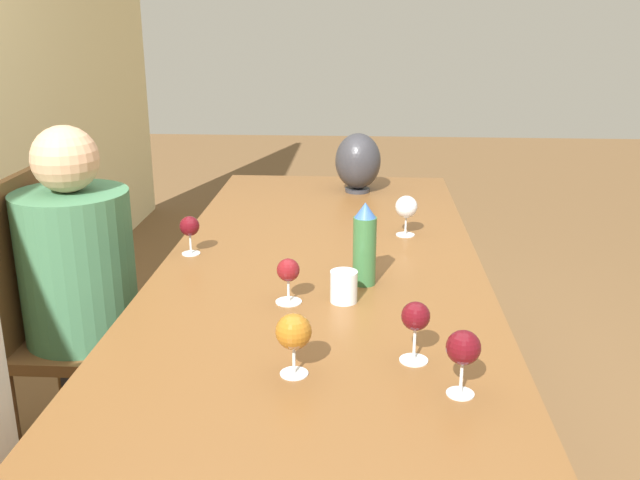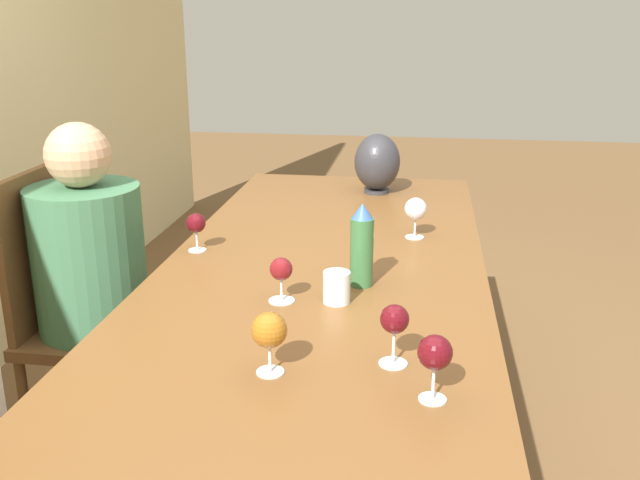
# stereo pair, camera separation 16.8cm
# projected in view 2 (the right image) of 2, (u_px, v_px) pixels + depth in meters

# --- Properties ---
(dining_table) EXTENTS (2.74, 1.00, 0.78)m
(dining_table) POSITION_uv_depth(u_px,v_px,m) (315.00, 303.00, 2.09)
(dining_table) COLOR brown
(dining_table) RESTS_ON ground_plane
(water_bottle) EXTENTS (0.07, 0.07, 0.24)m
(water_bottle) POSITION_uv_depth(u_px,v_px,m) (362.00, 246.00, 2.01)
(water_bottle) COLOR #336638
(water_bottle) RESTS_ON dining_table
(water_tumbler) EXTENTS (0.07, 0.07, 0.09)m
(water_tumbler) POSITION_uv_depth(u_px,v_px,m) (337.00, 287.00, 1.92)
(water_tumbler) COLOR silver
(water_tumbler) RESTS_ON dining_table
(vase) EXTENTS (0.19, 0.19, 0.25)m
(vase) POSITION_uv_depth(u_px,v_px,m) (377.00, 162.00, 3.03)
(vase) COLOR #2D2D33
(vase) RESTS_ON dining_table
(wine_glass_0) EXTENTS (0.07, 0.07, 0.14)m
(wine_glass_0) POSITION_uv_depth(u_px,v_px,m) (435.00, 354.00, 1.42)
(wine_glass_0) COLOR silver
(wine_glass_0) RESTS_ON dining_table
(wine_glass_1) EXTENTS (0.08, 0.08, 0.14)m
(wine_glass_1) POSITION_uv_depth(u_px,v_px,m) (416.00, 210.00, 2.44)
(wine_glass_1) COLOR silver
(wine_glass_1) RESTS_ON dining_table
(wine_glass_2) EXTENTS (0.07, 0.07, 0.14)m
(wine_glass_2) POSITION_uv_depth(u_px,v_px,m) (394.00, 321.00, 1.56)
(wine_glass_2) COLOR silver
(wine_glass_2) RESTS_ON dining_table
(wine_glass_3) EXTENTS (0.06, 0.06, 0.13)m
(wine_glass_3) POSITION_uv_depth(u_px,v_px,m) (196.00, 224.00, 2.31)
(wine_glass_3) COLOR silver
(wine_glass_3) RESTS_ON dining_table
(wine_glass_4) EXTENTS (0.08, 0.08, 0.14)m
(wine_glass_4) POSITION_uv_depth(u_px,v_px,m) (269.00, 331.00, 1.53)
(wine_glass_4) COLOR silver
(wine_glass_4) RESTS_ON dining_table
(wine_glass_5) EXTENTS (0.07, 0.07, 0.12)m
(wine_glass_5) POSITION_uv_depth(u_px,v_px,m) (281.00, 271.00, 1.91)
(wine_glass_5) COLOR silver
(wine_glass_5) RESTS_ON dining_table
(chair_far) EXTENTS (0.44, 0.44, 1.01)m
(chair_far) POSITION_uv_depth(u_px,v_px,m) (73.00, 309.00, 2.49)
(chair_far) COLOR brown
(chair_far) RESTS_ON ground_plane
(person_far) EXTENTS (0.38, 0.38, 1.19)m
(person_far) POSITION_uv_depth(u_px,v_px,m) (96.00, 284.00, 2.45)
(person_far) COLOR #2D2D38
(person_far) RESTS_ON ground_plane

